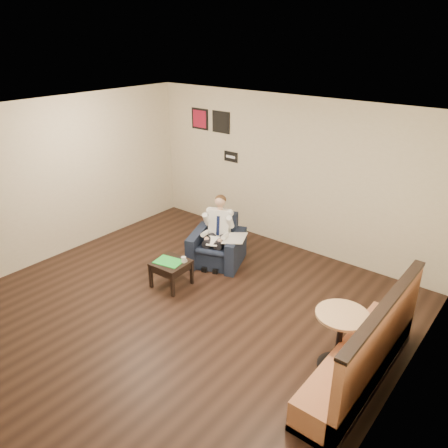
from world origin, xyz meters
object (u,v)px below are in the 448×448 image
Objects in this scene: armchair at (217,241)px; green_folder at (169,262)px; side_table at (171,274)px; coffee_mug at (184,260)px; banquette at (361,340)px; smartphone at (179,259)px; seated_man at (215,236)px; cafe_table at (339,341)px.

armchair is 2.02× the size of green_folder.
side_table is 5.79× the size of coffee_mug.
coffee_mug is at bearing 36.87° from green_folder.
smartphone is at bearing 174.68° from banquette.
seated_man is 3.25m from banquette.
banquette reaches higher than armchair.
seated_man reaches higher than cafe_table.
armchair is at bearing 159.07° from banquette.
coffee_mug is at bearing 175.04° from banquette.
smartphone is (-0.13, 0.03, -0.04)m from coffee_mug.
side_table is 2.91m from cafe_table.
coffee_mug is (0.08, -0.93, 0.06)m from armchair.
seated_man is 0.81m from smartphone.
side_table is at bearing 177.51° from banquette.
cafe_table reaches higher than green_folder.
smartphone is 2.88m from cafe_table.
coffee_mug is 3.03m from banquette.
coffee_mug is at bearing 175.91° from cafe_table.
cafe_table is (2.74, -0.20, -0.08)m from coffee_mug.
coffee_mug reaches higher than side_table.
banquette reaches higher than smartphone.
seated_man is at bearing 160.49° from banquette.
armchair is at bearing 94.13° from smartphone.
side_table is 0.22m from green_folder.
seated_man is 0.99m from green_folder.
armchair reaches higher than green_folder.
armchair is 1.65× the size of side_table.
coffee_mug is 0.14m from smartphone.
smartphone is at bearing 75.82° from side_table.
smartphone is 3.16m from banquette.
armchair reaches higher than coffee_mug.
seated_man is at bearing 93.03° from coffee_mug.
banquette is 0.34m from cafe_table.
seated_man reaches higher than green_folder.
smartphone is 0.06× the size of banquette.
cafe_table is at bearing 166.59° from banquette.
seated_man is 2.97m from cafe_table.
cafe_table reaches higher than smartphone.
cafe_table is (2.79, -1.02, -0.18)m from seated_man.
armchair is at bearing 158.37° from cafe_table.
seated_man is 0.50× the size of banquette.
seated_man reaches higher than armchair.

